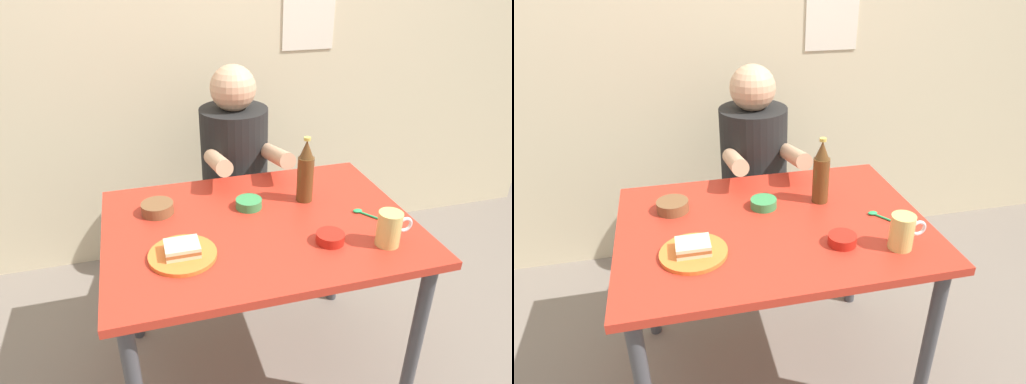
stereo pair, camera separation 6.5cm
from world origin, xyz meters
TOP-DOWN VIEW (x-y plane):
  - ground_plane at (0.00, 0.00)m, footprint 6.00×6.00m
  - wall_back at (0.00, 1.05)m, footprint 4.40×0.09m
  - dining_table at (0.00, 0.00)m, footprint 1.10×0.80m
  - stool at (0.06, 0.63)m, footprint 0.34×0.34m
  - person_seated at (0.06, 0.62)m, footprint 0.33×0.56m
  - plate_orange at (-0.29, -0.13)m, footprint 0.22×0.22m
  - sandwich at (-0.29, -0.13)m, footprint 0.11×0.09m
  - beer_mug at (0.37, -0.24)m, footprint 0.13×0.08m
  - beer_bottle at (0.22, 0.12)m, footprint 0.06×0.06m
  - dip_bowl_green at (-0.01, 0.12)m, footprint 0.10×0.10m
  - sambal_bowl_red at (0.19, -0.18)m, footprint 0.10×0.10m
  - condiment_bowl_brown at (-0.35, 0.17)m, footprint 0.12×0.12m
  - spoon at (0.39, -0.04)m, footprint 0.08×0.10m

SIDE VIEW (x-z plane):
  - ground_plane at x=0.00m, z-range 0.00..0.00m
  - stool at x=0.06m, z-range 0.12..0.57m
  - dining_table at x=0.00m, z-range 0.28..1.02m
  - spoon at x=0.39m, z-range 0.74..0.75m
  - plate_orange at x=-0.29m, z-range 0.74..0.75m
  - sambal_bowl_red at x=0.19m, z-range 0.74..0.78m
  - dip_bowl_green at x=-0.01m, z-range 0.74..0.78m
  - condiment_bowl_brown at x=-0.35m, z-range 0.74..0.78m
  - person_seated at x=0.06m, z-range 0.41..1.13m
  - sandwich at x=-0.29m, z-range 0.75..0.79m
  - beer_mug at x=0.37m, z-range 0.74..0.86m
  - beer_bottle at x=0.22m, z-range 0.73..0.99m
  - wall_back at x=0.00m, z-range 0.00..2.60m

